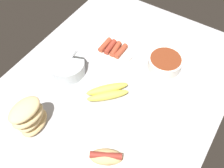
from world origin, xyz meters
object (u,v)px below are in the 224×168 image
object	(u,v)px
banana_bunch	(108,92)
bread_stack	(29,116)
plate_sausages	(113,50)
plate_hotdog_assembled	(106,159)
bowl_coleslaw	(67,67)
bowl_chili	(165,62)

from	to	relation	value
banana_bunch	bread_stack	size ratio (longest dim) A/B	1.23
plate_sausages	bread_stack	distance (cm)	50.90
plate_hotdog_assembled	bread_stack	bearing A→B (deg)	96.16
bowl_coleslaw	bread_stack	bearing A→B (deg)	-168.78
banana_bunch	plate_hotdog_assembled	size ratio (longest dim) A/B	0.72
plate_sausages	bowl_chili	distance (cm)	25.45
banana_bunch	bowl_chili	bearing A→B (deg)	-26.23
bowl_coleslaw	bowl_chili	xyz separation A→B (cm)	(26.33, -35.28, -0.67)
plate_sausages	banana_bunch	xyz separation A→B (cm)	(-22.38, -11.59, 0.49)
banana_bunch	bowl_coleslaw	size ratio (longest dim) A/B	1.14
bread_stack	bowl_chili	size ratio (longest dim) A/B	0.96
banana_bunch	bowl_chili	xyz separation A→B (cm)	(27.12, -13.36, 1.19)
banana_bunch	bowl_chili	size ratio (longest dim) A/B	1.18
bread_stack	plate_sausages	bearing A→B (deg)	-5.27
banana_bunch	plate_sausages	bearing A→B (deg)	27.37
plate_sausages	plate_hotdog_assembled	size ratio (longest dim) A/B	0.79
bread_stack	bowl_coleslaw	bearing A→B (deg)	11.22
plate_sausages	plate_hotdog_assembled	world-z (taller)	plate_hotdog_assembled
bread_stack	bowl_chili	distance (cm)	62.66
banana_bunch	bowl_coleslaw	world-z (taller)	bowl_coleslaw
plate_sausages	bread_stack	world-z (taller)	bread_stack
plate_hotdog_assembled	banana_bunch	bearing A→B (deg)	32.10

